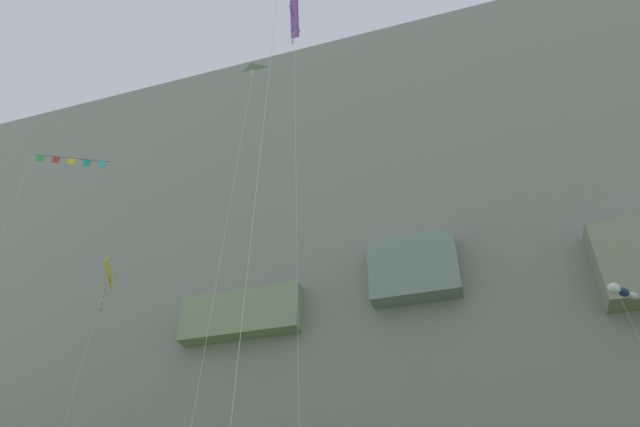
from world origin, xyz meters
TOP-DOWN VIEW (x-y plane):
  - cliff_face at (0.02, 69.90)m, footprint 180.00×29.32m
  - kite_banner_upper_mid at (-18.97, 25.98)m, footprint 4.56×4.96m
  - kite_diamond_high_left at (-19.01, 32.70)m, footprint 1.70×4.08m
  - kite_windsock_high_right at (13.36, 33.87)m, footprint 2.48×6.53m
  - kite_delta_far_left at (-3.79, 21.49)m, footprint 2.18×5.43m
  - kite_diamond_near_cliff at (-0.93, 20.47)m, footprint 2.04×2.55m

SIDE VIEW (x-z plane):
  - kite_windsock_high_right at x=13.36m, z-range 8.03..24.79m
  - kite_diamond_high_left at x=-19.01m, z-range 10.13..33.71m
  - kite_delta_far_left at x=-3.79m, z-range 11.67..38.52m
  - kite_banner_upper_mid at x=-18.97m, z-range 11.79..39.59m
  - kite_diamond_near_cliff at x=-0.93m, z-range 12.88..42.26m
  - cliff_face at x=0.02m, z-range -0.02..74.10m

